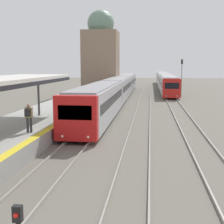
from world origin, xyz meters
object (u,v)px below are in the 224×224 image
object	(u,v)px
train_near	(118,88)
signal_mast_far	(182,74)
person_on_platform	(29,116)
train_far	(164,80)

from	to	relation	value
train_near	signal_mast_far	size ratio (longest dim) A/B	8.76
person_on_platform	train_far	world-z (taller)	train_far
person_on_platform	train_near	bearing A→B (deg)	84.59
person_on_platform	train_near	world-z (taller)	train_near
train_far	signal_mast_far	distance (m)	18.50
person_on_platform	signal_mast_far	xyz separation A→B (m)	(11.62, 32.30, 1.60)
train_near	signal_mast_far	xyz separation A→B (m)	(9.16, 6.34, 1.81)
train_far	signal_mast_far	size ratio (longest dim) A/B	8.17
train_near	train_far	distance (m)	25.75
signal_mast_far	train_near	bearing A→B (deg)	-145.31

